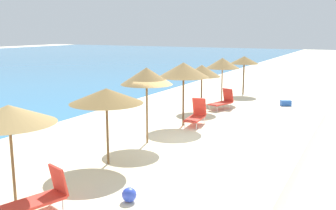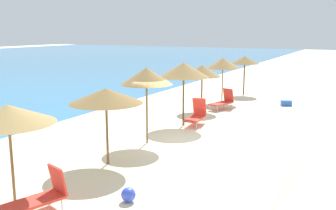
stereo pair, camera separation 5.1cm
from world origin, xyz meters
The scene contains 13 objects.
ground_plane centered at (0.00, 0.00, 0.00)m, with size 160.00×160.00×0.00m, color beige.
beach_umbrella_2 centered at (-6.59, 1.45, 2.31)m, with size 2.34×2.34×2.55m.
beach_umbrella_3 centered at (-3.12, 1.02, 2.28)m, with size 2.39×2.39×2.53m.
beach_umbrella_4 centered at (-0.40, 1.10, 2.63)m, with size 2.01×2.01×2.97m.
beach_umbrella_5 centered at (2.81, 1.03, 2.58)m, with size 2.35×2.35×2.92m.
beach_umbrella_6 centered at (6.34, 1.57, 2.19)m, with size 2.06×2.06×2.52m.
beach_umbrella_7 centered at (9.38, 1.47, 2.38)m, with size 2.07×2.07×2.71m.
beach_umbrella_8 centered at (12.75, 1.09, 2.35)m, with size 1.96×1.96×2.62m.
lounge_chair_0 centered at (-6.72, 0.40, 0.43)m, with size 1.63×1.08×1.06m.
lounge_chair_1 centered at (3.19, 0.53, 0.49)m, with size 1.66×0.80×1.21m.
lounge_chair_2 centered at (7.25, 0.65, 0.47)m, with size 1.65×1.10×1.13m.
beach_ball centered at (-5.26, -1.18, 0.19)m, with size 0.38×0.38×0.38m, color blue.
cooler_box centered at (9.86, -2.32, 0.16)m, with size 0.58×0.36×0.32m, color blue.
Camera 2 is at (-13.13, -6.38, 4.36)m, focal length 41.54 mm.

